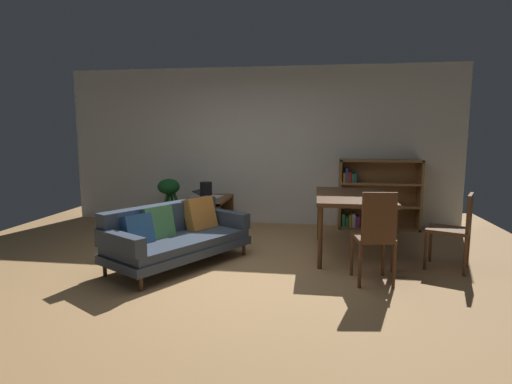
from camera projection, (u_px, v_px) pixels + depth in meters
ground_plane at (228, 272)px, 4.68m from camera, size 8.16×8.16×0.00m
back_wall_panel at (260, 147)px, 7.13m from camera, size 6.80×0.10×2.70m
fabric_couch at (175, 234)px, 4.95m from camera, size 1.58×1.90×0.76m
media_console at (213, 215)px, 6.54m from camera, size 0.47×1.03×0.55m
open_laptop at (210, 195)px, 6.64m from camera, size 0.51×0.40×0.10m
desk_speaker at (206, 192)px, 6.21m from camera, size 0.18×0.18×0.29m
potted_floor_plant at (169, 199)px, 6.91m from camera, size 0.42×0.44×0.82m
dining_table at (352, 200)px, 5.31m from camera, size 0.93×1.47×0.79m
dining_chair_near at (456, 227)px, 4.70m from camera, size 0.57×0.54×0.90m
dining_chair_far at (375, 233)px, 4.23m from camera, size 0.43×0.46×1.00m
bookshelf at (373, 195)px, 6.79m from camera, size 1.31×0.33×1.16m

